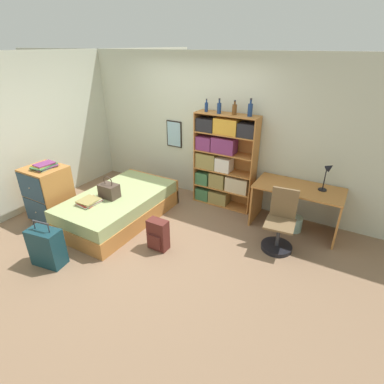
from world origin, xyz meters
TOP-DOWN VIEW (x-y plane):
  - ground_plane at (0.00, 0.00)m, footprint 14.00×14.00m
  - wall_back at (-0.00, 1.57)m, footprint 10.00×0.09m
  - wall_left at (-2.34, 0.00)m, footprint 0.06×10.00m
  - bed at (-0.68, 0.02)m, footprint 1.13×1.95m
  - handbag at (-0.71, -0.13)m, footprint 0.30×0.21m
  - book_stack_on_bed at (-0.84, -0.45)m, footprint 0.32×0.37m
  - suitcase at (-0.70, -1.35)m, footprint 0.47×0.31m
  - dresser at (-1.71, -0.53)m, footprint 0.62×0.59m
  - magazine_pile_on_dresser at (-1.67, -0.52)m, footprint 0.33×0.39m
  - bookcase at (0.54, 1.36)m, footprint 1.09×0.31m
  - bottle_green at (0.24, 1.34)m, footprint 0.06×0.06m
  - bottle_brown at (0.49, 1.32)m, footprint 0.07×0.07m
  - bottle_clear at (0.74, 1.36)m, footprint 0.08×0.08m
  - bottle_blue at (1.00, 1.37)m, footprint 0.08×0.08m
  - desk at (1.94, 1.19)m, footprint 1.31×0.66m
  - desk_lamp at (2.29, 1.27)m, footprint 0.17×0.12m
  - desk_chair at (1.87, 0.56)m, footprint 0.45×0.45m
  - backpack at (0.37, -0.34)m, footprint 0.29×0.20m
  - waste_bin at (1.98, 1.13)m, footprint 0.23×0.23m

SIDE VIEW (x-z plane):
  - ground_plane at x=0.00m, z-range 0.00..0.00m
  - waste_bin at x=1.98m, z-range 0.00..0.24m
  - backpack at x=0.37m, z-range 0.00..0.46m
  - bed at x=-0.68m, z-range 0.00..0.46m
  - suitcase at x=-0.70m, z-range -0.06..0.60m
  - desk_chair at x=1.87m, z-range -0.16..0.73m
  - dresser at x=-1.71m, z-range 0.00..0.91m
  - book_stack_on_bed at x=-0.84m, z-range 0.46..0.54m
  - desk at x=1.94m, z-range 0.15..0.88m
  - handbag at x=-0.71m, z-range 0.40..0.76m
  - bookcase at x=0.54m, z-range 0.01..1.67m
  - magazine_pile_on_dresser at x=-1.67m, z-range 0.91..0.99m
  - desk_lamp at x=2.29m, z-range 0.80..1.25m
  - wall_back at x=0.00m, z-range 0.00..2.60m
  - wall_left at x=-2.34m, z-range 0.00..2.60m
  - bottle_green at x=0.24m, z-range 1.64..1.85m
  - bottle_clear at x=0.74m, z-range 1.64..1.86m
  - bottle_brown at x=0.49m, z-range 1.64..1.87m
  - bottle_blue at x=1.00m, z-range 1.63..1.91m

